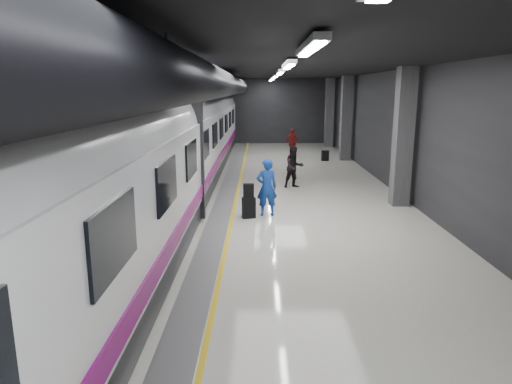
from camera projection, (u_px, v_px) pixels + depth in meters
ground at (264, 221)px, 13.42m from camera, size 40.00×40.00×0.00m
platform_hall at (254, 98)px, 13.57m from camera, size 10.02×40.02×4.51m
train at (150, 151)px, 12.98m from camera, size 3.05×38.00×4.05m
traveler_main at (267, 187)px, 13.85m from camera, size 0.71×0.54×1.76m
suitcase_main at (249, 208)px, 13.69m from camera, size 0.43×0.33×0.63m
shoulder_bag at (249, 191)px, 13.57m from camera, size 0.32×0.18×0.43m
traveler_far_a at (294, 167)px, 17.82m from camera, size 0.97×0.87×1.64m
traveler_far_b at (292, 143)px, 25.97m from camera, size 1.03×0.82×1.63m
suitcase_far at (325, 156)px, 24.71m from camera, size 0.40×0.28×0.56m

